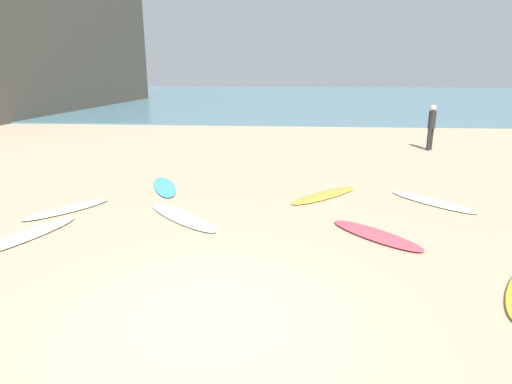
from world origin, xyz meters
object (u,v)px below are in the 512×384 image
object	(u,v)px
surfboard_7	(432,202)
beachgoer_near	(431,125)
surfboard_0	(182,217)
surfboard_3	(27,235)
surfboard_2	(376,235)
surfboard_4	(67,209)
surfboard_6	(324,195)
surfboard_5	(165,187)

from	to	relation	value
surfboard_7	beachgoer_near	bearing A→B (deg)	32.71
surfboard_0	beachgoer_near	xyz separation A→B (m)	(8.00, 8.76, 0.97)
surfboard_0	beachgoer_near	world-z (taller)	beachgoer_near
beachgoer_near	surfboard_3	bearing A→B (deg)	174.20
surfboard_0	surfboard_2	xyz separation A→B (m)	(4.17, -0.78, 0.00)
surfboard_2	surfboard_3	distance (m)	7.07
surfboard_0	surfboard_4	world-z (taller)	surfboard_4
surfboard_3	surfboard_6	distance (m)	7.03
surfboard_0	beachgoer_near	distance (m)	11.90
beachgoer_near	surfboard_5	bearing A→B (deg)	166.17
surfboard_5	surfboard_6	world-z (taller)	surfboard_5
surfboard_4	surfboard_2	bearing A→B (deg)	-151.88
surfboard_2	surfboard_6	distance (m)	2.88
surfboard_5	surfboard_6	xyz separation A→B (m)	(4.42, -0.47, -0.00)
surfboard_2	surfboard_7	bearing A→B (deg)	9.36
surfboard_3	surfboard_5	bearing A→B (deg)	-94.90
surfboard_5	surfboard_7	size ratio (longest dim) A/B	0.93
surfboard_3	surfboard_7	xyz separation A→B (m)	(8.87, 2.93, -0.01)
surfboard_2	surfboard_7	distance (m)	3.01
surfboard_3	beachgoer_near	world-z (taller)	beachgoer_near
surfboard_3	beachgoer_near	size ratio (longest dim) A/B	1.34
surfboard_5	surfboard_7	distance (m)	7.13
surfboard_4	surfboard_5	xyz separation A→B (m)	(1.77, 2.13, -0.00)
surfboard_7	beachgoer_near	distance (m)	7.49
surfboard_6	surfboard_5	bearing A→B (deg)	38.73
surfboard_3	surfboard_4	xyz separation A→B (m)	(0.02, 1.63, 0.00)
surfboard_3	surfboard_6	xyz separation A→B (m)	(6.21, 3.29, -0.01)
surfboard_0	surfboard_7	world-z (taller)	surfboard_0
surfboard_0	surfboard_5	size ratio (longest dim) A/B	1.15
surfboard_4	beachgoer_near	xyz separation A→B (m)	(10.86, 8.44, 0.97)
surfboard_2	surfboard_0	bearing A→B (deg)	126.18
surfboard_7	surfboard_5	bearing A→B (deg)	131.66
surfboard_6	surfboard_2	bearing A→B (deg)	151.64
surfboard_0	surfboard_4	distance (m)	2.87
surfboard_0	surfboard_6	world-z (taller)	surfboard_0
surfboard_4	surfboard_7	world-z (taller)	surfboard_4
surfboard_3	surfboard_4	bearing A→B (deg)	-70.32
surfboard_7	surfboard_0	bearing A→B (deg)	153.48
surfboard_5	beachgoer_near	distance (m)	11.11
surfboard_7	surfboard_3	bearing A→B (deg)	156.65
surfboard_3	surfboard_6	size ratio (longest dim) A/B	1.00
surfboard_6	surfboard_4	bearing A→B (deg)	59.86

